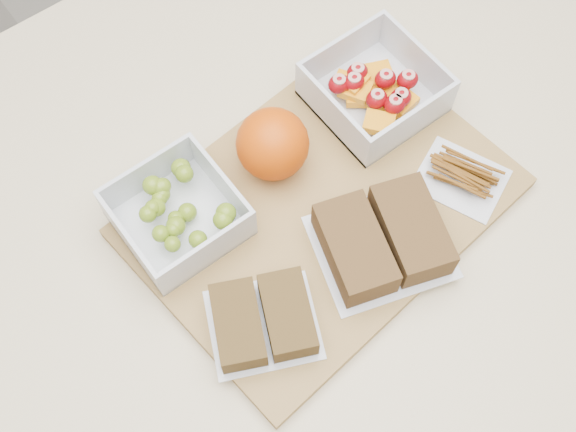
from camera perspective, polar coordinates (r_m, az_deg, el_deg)
name	(u,v)px	position (r m, az deg, el deg)	size (l,w,h in m)	color
ground	(291,383)	(1.71, 0.25, -13.08)	(4.00, 4.00, 0.00)	gray
counter	(292,325)	(1.27, 0.33, -8.60)	(1.20, 0.90, 0.90)	beige
cutting_board	(322,207)	(0.85, 2.67, 0.70)	(0.42, 0.30, 0.02)	#A27D43
grape_container	(178,212)	(0.82, -8.66, 0.31)	(0.13, 0.13, 0.05)	silver
fruit_container	(374,91)	(0.90, 6.84, 9.77)	(0.14, 0.14, 0.06)	silver
orange	(273,144)	(0.83, -1.23, 5.71)	(0.08, 0.08, 0.08)	#DC4B05
sandwich_bag_left	(263,320)	(0.77, -2.00, -8.22)	(0.15, 0.14, 0.04)	silver
sandwich_bag_center	(383,239)	(0.80, 7.51, -1.85)	(0.18, 0.17, 0.04)	silver
pretzel_bag	(463,175)	(0.87, 13.64, 3.15)	(0.11, 0.12, 0.02)	silver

